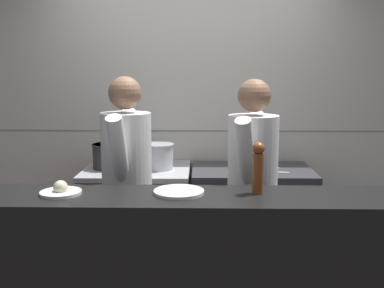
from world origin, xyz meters
The scene contains 13 objects.
wall_back_tiled centered at (0.00, 1.42, 1.30)m, with size 8.00×0.06×2.60m.
oven_range centered at (-0.45, 1.02, 0.44)m, with size 0.88×0.71×0.88m.
prep_counter centered at (0.52, 1.02, 0.44)m, with size 1.00×0.65×0.88m.
pass_counter centered at (0.07, -0.31, 0.51)m, with size 2.59×0.45×1.03m.
stock_pot centered at (-0.68, 1.03, 0.99)m, with size 0.30×0.30×0.21m.
sauce_pot centered at (-0.27, 1.00, 0.99)m, with size 0.26×0.26×0.21m.
mixing_bowl_steel centered at (0.65, 1.10, 0.93)m, with size 0.20×0.20×0.09m.
chefs_knife centered at (0.56, 0.90, 0.89)m, with size 0.41×0.08×0.02m.
plated_dish_main centered at (-0.67, -0.30, 1.05)m, with size 0.22×0.22×0.08m.
plated_dish_appetiser centered at (-0.03, -0.27, 1.04)m, with size 0.28×0.28×0.02m.
pepper_mill centered at (0.40, -0.26, 1.18)m, with size 0.07×0.07×0.29m.
chef_head_cook centered at (-0.41, 0.31, 0.92)m, with size 0.36×0.72×1.66m.
chef_sous centered at (0.44, 0.29, 0.91)m, with size 0.42×0.71×1.64m.
Camera 1 is at (0.09, -2.65, 1.70)m, focal length 42.00 mm.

